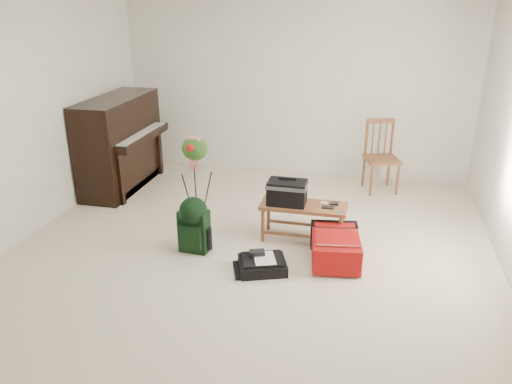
% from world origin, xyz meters
% --- Properties ---
extents(floor, '(5.00, 5.50, 0.01)m').
position_xyz_m(floor, '(0.00, 0.00, 0.00)').
color(floor, beige).
rests_on(floor, ground).
extents(wall_back, '(5.00, 0.04, 2.50)m').
position_xyz_m(wall_back, '(0.00, 2.75, 1.25)').
color(wall_back, silver).
rests_on(wall_back, floor).
extents(wall_left, '(0.04, 5.50, 2.50)m').
position_xyz_m(wall_left, '(-2.50, 0.00, 1.25)').
color(wall_left, silver).
rests_on(wall_left, floor).
extents(piano, '(0.71, 1.50, 1.25)m').
position_xyz_m(piano, '(-2.19, 1.60, 0.60)').
color(piano, black).
rests_on(piano, floor).
extents(bench, '(0.93, 0.37, 0.71)m').
position_xyz_m(bench, '(0.36, 0.56, 0.50)').
color(bench, brown).
rests_on(bench, floor).
extents(dining_chair, '(0.53, 0.53, 0.96)m').
position_xyz_m(dining_chair, '(1.29, 2.29, 0.47)').
color(dining_chair, brown).
rests_on(dining_chair, floor).
extents(red_suitcase, '(0.56, 0.76, 0.30)m').
position_xyz_m(red_suitcase, '(0.87, 0.23, 0.16)').
color(red_suitcase, '#B81607').
rests_on(red_suitcase, floor).
extents(black_duffel, '(0.55, 0.50, 0.19)m').
position_xyz_m(black_duffel, '(0.20, -0.18, 0.07)').
color(black_duffel, black).
rests_on(black_duffel, floor).
extents(green_backpack, '(0.32, 0.29, 0.60)m').
position_xyz_m(green_backpack, '(-0.59, 0.05, 0.33)').
color(green_backpack, black).
rests_on(green_backpack, floor).
extents(flower_stand, '(0.39, 0.39, 1.16)m').
position_xyz_m(flower_stand, '(-0.68, 0.44, 0.57)').
color(flower_stand, black).
rests_on(flower_stand, floor).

